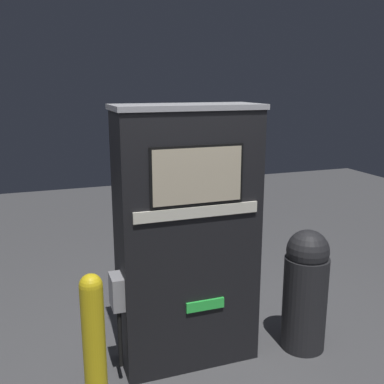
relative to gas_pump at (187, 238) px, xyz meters
name	(u,v)px	position (x,y,z in m)	size (l,w,h in m)	color
ground_plane	(197,371)	(0.00, -0.22, -1.06)	(14.00, 14.00, 0.00)	#4C4C4F
gas_pump	(187,238)	(0.00, 0.00, 0.00)	(1.20, 0.49, 2.11)	black
safety_bollard	(95,351)	(-0.83, -0.58, -0.47)	(0.15, 0.15, 1.12)	yellow
trash_bin	(305,289)	(1.00, -0.20, -0.51)	(0.38, 0.38, 1.07)	#232326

